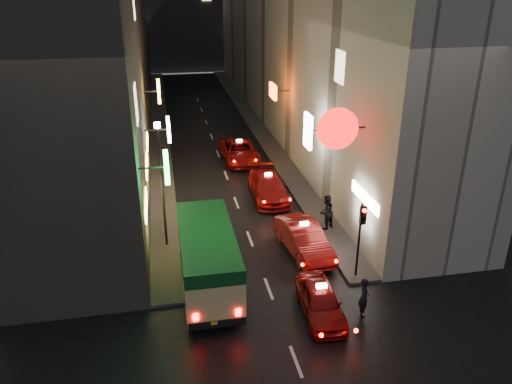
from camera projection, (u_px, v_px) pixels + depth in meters
building_left at (103, 22)px, 39.46m from camera, size 7.45×52.00×18.00m
building_right at (298, 19)px, 42.25m from camera, size 8.25×52.00×18.00m
sidewalk_left at (159, 128)px, 43.69m from camera, size 1.50×52.00×0.15m
sidewalk_right at (254, 123)px, 45.18m from camera, size 1.50×52.00×0.15m
minibus at (207, 253)px, 20.89m from camera, size 2.25×6.37×2.74m
taxi_near at (321, 299)px, 19.62m from camera, size 2.13×4.70×1.63m
taxi_second at (304, 237)px, 24.00m from camera, size 2.87×5.65×1.89m
taxi_third at (268, 185)px, 29.98m from camera, size 2.28×5.30×1.84m
taxi_far at (239, 150)px, 35.95m from camera, size 2.34×5.34×1.85m
pedestrian_crossing at (364, 295)px, 19.54m from camera, size 0.54×0.70×1.88m
pedestrian_sidewalk at (326, 210)px, 25.92m from camera, size 0.95×0.84×2.13m
traffic_light at (361, 226)px, 21.13m from camera, size 0.26×0.43×3.50m
lamp_post at (161, 177)px, 23.35m from camera, size 0.28×0.28×6.22m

